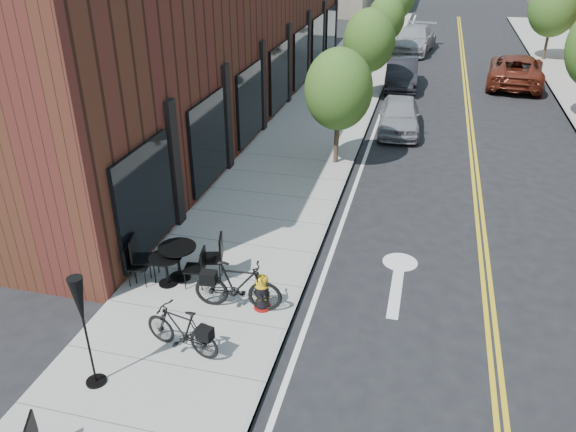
% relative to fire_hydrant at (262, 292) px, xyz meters
% --- Properties ---
extents(ground, '(120.00, 120.00, 0.00)m').
position_rel_fire_hydrant_xyz_m(ground, '(0.69, -0.56, -0.52)').
color(ground, black).
rests_on(ground, ground).
extents(sidewalk_near, '(4.00, 70.00, 0.12)m').
position_rel_fire_hydrant_xyz_m(sidewalk_near, '(-1.31, 9.44, -0.46)').
color(sidewalk_near, '#9E9B93').
rests_on(sidewalk_near, ground).
extents(building_near, '(5.00, 28.00, 7.00)m').
position_rel_fire_hydrant_xyz_m(building_near, '(-5.81, 13.44, 2.98)').
color(building_near, '#4C2718').
rests_on(building_near, ground).
extents(tree_near_a, '(2.20, 2.20, 3.81)m').
position_rel_fire_hydrant_xyz_m(tree_near_a, '(0.09, 8.44, 2.08)').
color(tree_near_a, '#382B1E').
rests_on(tree_near_a, sidewalk_near).
extents(tree_near_b, '(2.30, 2.30, 3.98)m').
position_rel_fire_hydrant_xyz_m(tree_near_b, '(0.09, 16.44, 2.19)').
color(tree_near_b, '#382B1E').
rests_on(tree_near_b, sidewalk_near).
extents(tree_near_c, '(2.10, 2.10, 3.67)m').
position_rel_fire_hydrant_xyz_m(tree_near_c, '(0.09, 24.44, 2.01)').
color(tree_near_c, '#382B1E').
rests_on(tree_near_c, sidewalk_near).
extents(tree_far_c, '(2.80, 2.80, 4.62)m').
position_rel_fire_hydrant_xyz_m(tree_far_c, '(9.29, 27.44, 2.54)').
color(tree_far_c, '#382B1E').
rests_on(tree_far_c, sidewalk_far).
extents(fire_hydrant, '(0.37, 0.37, 0.85)m').
position_rel_fire_hydrant_xyz_m(fire_hydrant, '(0.00, 0.00, 0.00)').
color(fire_hydrant, maroon).
rests_on(fire_hydrant, sidewalk_near).
extents(bicycle_left, '(1.69, 0.81, 0.98)m').
position_rel_fire_hydrant_xyz_m(bicycle_left, '(-1.08, -1.63, 0.09)').
color(bicycle_left, black).
rests_on(bicycle_left, sidewalk_near).
extents(bicycle_right, '(1.91, 0.68, 1.12)m').
position_rel_fire_hydrant_xyz_m(bicycle_right, '(-0.48, -0.12, 0.16)').
color(bicycle_right, black).
rests_on(bicycle_right, sidewalk_near).
extents(bistro_set_b, '(2.03, 1.05, 1.07)m').
position_rel_fire_hydrant_xyz_m(bistro_set_b, '(-2.16, 0.63, 0.14)').
color(bistro_set_b, black).
rests_on(bistro_set_b, sidewalk_near).
extents(bistro_set_c, '(1.75, 0.85, 0.92)m').
position_rel_fire_hydrant_xyz_m(bistro_set_c, '(-2.32, 0.34, 0.06)').
color(bistro_set_c, black).
rests_on(bistro_set_c, sidewalk_near).
extents(patio_umbrella, '(0.36, 0.36, 2.22)m').
position_rel_fire_hydrant_xyz_m(patio_umbrella, '(-2.24, -2.80, 1.19)').
color(patio_umbrella, black).
rests_on(patio_umbrella, sidewalk_near).
extents(parked_car_a, '(1.81, 3.98, 1.33)m').
position_rel_fire_hydrant_xyz_m(parked_car_a, '(1.89, 12.48, 0.14)').
color(parked_car_a, gray).
rests_on(parked_car_a, ground).
extents(parked_car_b, '(1.73, 4.39, 1.42)m').
position_rel_fire_hydrant_xyz_m(parked_car_b, '(1.49, 19.22, 0.19)').
color(parked_car_b, black).
rests_on(parked_car_b, ground).
extents(parked_car_c, '(2.91, 5.71, 1.59)m').
position_rel_fire_hydrant_xyz_m(parked_car_c, '(1.62, 28.14, 0.27)').
color(parked_car_c, '#A2A3A7').
rests_on(parked_car_c, ground).
extents(parked_car_far, '(3.13, 5.79, 1.54)m').
position_rel_fire_hydrant_xyz_m(parked_car_far, '(7.02, 21.08, 0.25)').
color(parked_car_far, maroon).
rests_on(parked_car_far, ground).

